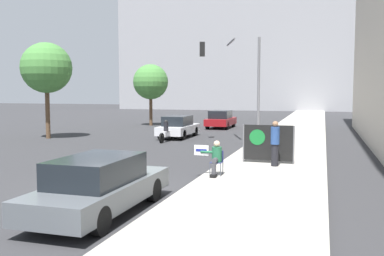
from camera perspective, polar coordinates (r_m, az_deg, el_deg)
The scene contains 13 objects.
ground_plane at distance 12.69m, azimuth -10.74°, elevation -8.90°, with size 160.00×160.00×0.00m, color #303033.
sidewalk_curb at distance 26.12m, azimuth 12.84°, elevation -1.71°, with size 4.16×90.00×0.12m, color #A8A399.
building_backdrop_far at distance 74.03m, azimuth 11.20°, elevation 12.28°, with size 52.00×12.00×25.28m.
seated_protester at distance 14.75m, azimuth 3.14°, elevation -3.87°, with size 0.99×0.77×1.20m.
jogger_on_sidewalk at distance 16.82m, azimuth 11.01°, elevation -1.99°, with size 0.34×0.34×1.75m.
protest_banner at distance 17.49m, azimuth 10.08°, elevation -1.96°, with size 2.07×0.06×1.54m.
traffic_light_pole at distance 25.79m, azimuth 6.16°, elevation 7.65°, with size 3.46×3.23×6.10m.
parked_car_curbside at distance 10.77m, azimuth -12.21°, elevation -7.48°, with size 1.80×4.74×1.44m.
car_on_road_nearest at distance 27.89m, azimuth -1.86°, elevation 0.17°, with size 1.71×4.17×1.43m.
car_on_road_midblock at distance 35.20m, azimuth 3.85°, elevation 1.16°, with size 1.81×4.14×1.45m.
motorcycle_on_road at distance 25.62m, azimuth -3.45°, elevation -0.60°, with size 0.28×2.18×1.31m.
street_tree_near_curb at distance 28.84m, azimuth -18.84°, elevation 7.56°, with size 3.20×3.20×6.10m.
street_tree_midblock at distance 37.98m, azimuth -5.54°, elevation 6.12°, with size 3.09×3.09×5.40m.
Camera 1 is at (5.80, -10.88, 3.01)m, focal length 40.00 mm.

